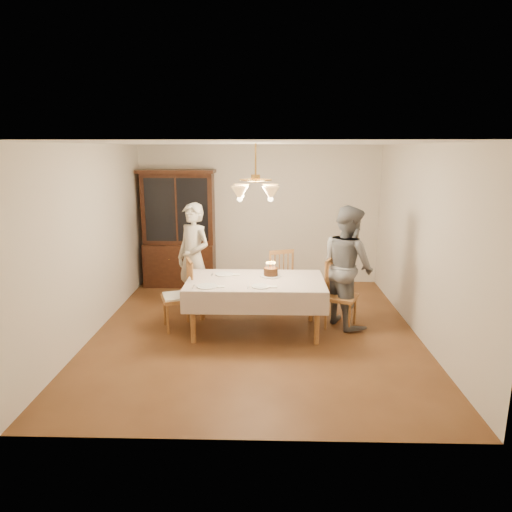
{
  "coord_description": "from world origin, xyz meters",
  "views": [
    {
      "loc": [
        0.17,
        -6.07,
        2.54
      ],
      "look_at": [
        0.0,
        0.2,
        1.05
      ],
      "focal_mm": 32.0,
      "sensor_mm": 36.0,
      "label": 1
    }
  ],
  "objects_px": {
    "china_hutch": "(179,231)",
    "chair_far_side": "(277,282)",
    "dining_table": "(256,285)",
    "birthday_cake": "(271,272)",
    "elderly_woman": "(194,258)"
  },
  "relations": [
    {
      "from": "birthday_cake",
      "to": "dining_table",
      "type": "bearing_deg",
      "value": -138.21
    },
    {
      "from": "chair_far_side",
      "to": "elderly_woman",
      "type": "height_order",
      "value": "elderly_woman"
    },
    {
      "from": "dining_table",
      "to": "china_hutch",
      "type": "relative_size",
      "value": 0.88
    },
    {
      "from": "elderly_woman",
      "to": "chair_far_side",
      "type": "bearing_deg",
      "value": 45.02
    },
    {
      "from": "dining_table",
      "to": "elderly_woman",
      "type": "height_order",
      "value": "elderly_woman"
    },
    {
      "from": "china_hutch",
      "to": "chair_far_side",
      "type": "xyz_separation_m",
      "value": [
        1.81,
        -1.27,
        -0.6
      ]
    },
    {
      "from": "china_hutch",
      "to": "elderly_woman",
      "type": "bearing_deg",
      "value": -70.98
    },
    {
      "from": "elderly_woman",
      "to": "birthday_cake",
      "type": "bearing_deg",
      "value": 9.97
    },
    {
      "from": "dining_table",
      "to": "china_hutch",
      "type": "distance_m",
      "value": 2.73
    },
    {
      "from": "dining_table",
      "to": "chair_far_side",
      "type": "height_order",
      "value": "chair_far_side"
    },
    {
      "from": "china_hutch",
      "to": "birthday_cake",
      "type": "bearing_deg",
      "value": -50.56
    },
    {
      "from": "dining_table",
      "to": "birthday_cake",
      "type": "bearing_deg",
      "value": 41.79
    },
    {
      "from": "dining_table",
      "to": "china_hutch",
      "type": "height_order",
      "value": "china_hutch"
    },
    {
      "from": "dining_table",
      "to": "chair_far_side",
      "type": "xyz_separation_m",
      "value": [
        0.32,
        0.98,
        -0.24
      ]
    },
    {
      "from": "dining_table",
      "to": "chair_far_side",
      "type": "bearing_deg",
      "value": 72.11
    }
  ]
}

